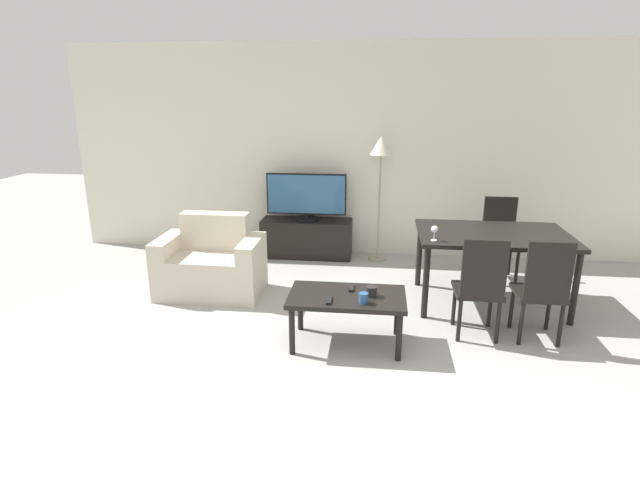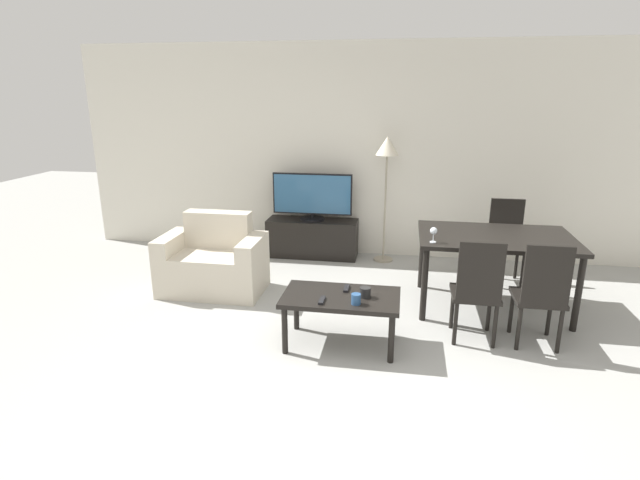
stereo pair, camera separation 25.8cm
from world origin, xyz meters
name	(u,v)px [view 1 (the left image)]	position (x,y,z in m)	size (l,w,h in m)	color
ground_plane	(333,389)	(0.00, 0.00, 0.00)	(18.00, 18.00, 0.00)	#9E9E99
wall_back	(357,152)	(0.00, 3.30, 1.35)	(7.57, 0.06, 2.70)	silver
armchair	(211,265)	(-1.47, 1.69, 0.31)	(1.09, 0.66, 0.84)	beige
tv_stand	(307,238)	(-0.63, 3.03, 0.25)	(1.17, 0.39, 0.49)	black
tv	(306,197)	(-0.63, 3.03, 0.80)	(1.03, 0.32, 0.61)	black
coffee_table	(347,301)	(0.05, 0.70, 0.40)	(0.98, 0.56, 0.46)	black
dining_table	(493,240)	(1.44, 1.73, 0.68)	(1.47, 0.97, 0.75)	black
dining_chair_near	(480,284)	(1.18, 0.94, 0.51)	(0.40, 0.40, 0.94)	black
dining_chair_far	(500,235)	(1.70, 2.53, 0.51)	(0.40, 0.40, 0.94)	black
dining_chair_near_right	(543,287)	(1.70, 0.94, 0.51)	(0.40, 0.40, 0.94)	black
floor_lamp	(381,156)	(0.31, 3.01, 1.34)	(0.29, 0.29, 1.58)	gray
remote_primary	(352,288)	(0.08, 0.84, 0.47)	(0.04, 0.15, 0.02)	black
remote_secondary	(329,300)	(-0.09, 0.55, 0.47)	(0.04, 0.15, 0.02)	black
cup_white_near	(363,298)	(0.19, 0.54, 0.50)	(0.08, 0.08, 0.09)	navy
cup_colored_far	(371,291)	(0.25, 0.70, 0.50)	(0.09, 0.09, 0.09)	black
wine_glass_left	(435,230)	(0.82, 1.39, 0.86)	(0.07, 0.07, 0.15)	silver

